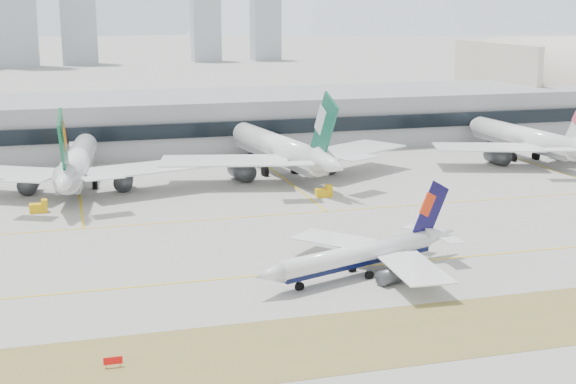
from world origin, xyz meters
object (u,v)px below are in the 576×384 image
object	(u,v)px
widebody_eva	(76,165)
terminal	(196,121)
taxiing_airliner	(364,255)
widebody_cathay	(282,151)
widebody_china_air	(528,140)

from	to	relation	value
widebody_eva	terminal	xyz separation A→B (m)	(35.46, 51.42, 1.69)
widebody_eva	terminal	size ratio (longest dim) A/B	0.22
terminal	taxiing_airliner	bearing A→B (deg)	-87.04
widebody_cathay	widebody_china_air	bearing A→B (deg)	-98.62
widebody_china_air	widebody_eva	bearing A→B (deg)	87.61
widebody_cathay	taxiing_airliner	bearing A→B (deg)	165.79
taxiing_airliner	widebody_china_air	world-z (taller)	widebody_china_air
taxiing_airliner	terminal	distance (m)	123.79
widebody_eva	widebody_cathay	size ratio (longest dim) A/B	0.94
widebody_china_air	terminal	bearing A→B (deg)	55.58
taxiing_airliner	widebody_eva	world-z (taller)	widebody_eva
widebody_cathay	terminal	distance (m)	50.24
widebody_cathay	terminal	size ratio (longest dim) A/B	0.23
taxiing_airliner	widebody_cathay	world-z (taller)	widebody_cathay
widebody_eva	widebody_cathay	distance (m)	48.92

